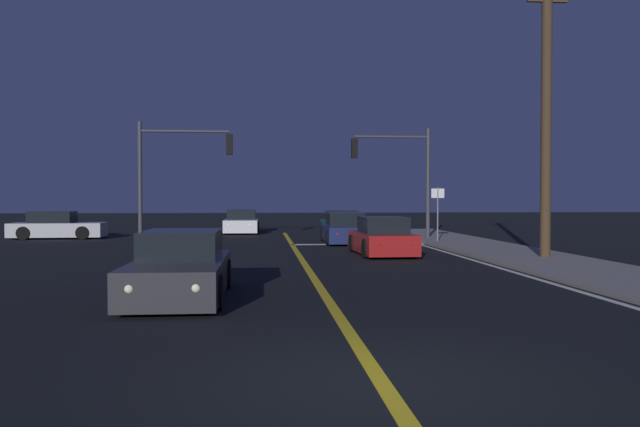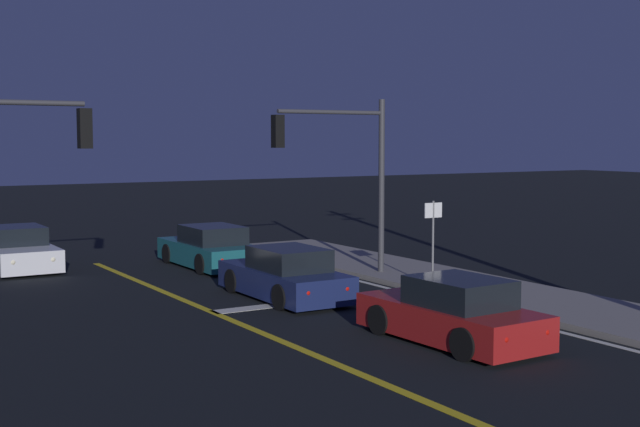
{
  "view_description": "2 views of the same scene",
  "coord_description": "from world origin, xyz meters",
  "views": [
    {
      "loc": [
        -1.29,
        -6.89,
        2.0
      ],
      "look_at": [
        0.93,
        17.79,
        1.4
      ],
      "focal_mm": 36.49,
      "sensor_mm": 36.0,
      "label": 1
    },
    {
      "loc": [
        -8.19,
        2.56,
        4.1
      ],
      "look_at": [
        1.79,
        18.86,
        2.42
      ],
      "focal_mm": 47.78,
      "sensor_mm": 36.0,
      "label": 2
    }
  ],
  "objects": [
    {
      "name": "ground_plane",
      "position": [
        0.0,
        0.0,
        0.0
      ],
      "size": [
        160.0,
        160.0,
        0.0
      ],
      "primitive_type": "plane",
      "color": "black"
    },
    {
      "name": "sidewalk_right",
      "position": [
        7.31,
        11.14,
        0.07
      ],
      "size": [
        3.2,
        40.1,
        0.15
      ],
      "primitive_type": "cube",
      "color": "gray",
      "rests_on": "ground"
    },
    {
      "name": "lane_line_center",
      "position": [
        0.0,
        11.14,
        0.01
      ],
      "size": [
        0.2,
        37.87,
        0.01
      ],
      "primitive_type": "cube",
      "color": "gold",
      "rests_on": "ground"
    },
    {
      "name": "lane_line_edge_right",
      "position": [
        5.46,
        11.14,
        0.01
      ],
      "size": [
        0.16,
        37.87,
        0.01
      ],
      "primitive_type": "cube",
      "color": "silver",
      "rests_on": "ground"
    },
    {
      "name": "stop_bar",
      "position": [
        2.85,
        20.78,
        0.01
      ],
      "size": [
        5.71,
        0.5,
        0.01
      ],
      "primitive_type": "cube",
      "color": "silver",
      "rests_on": "ground"
    },
    {
      "name": "car_mid_block_red",
      "position": [
        2.91,
        15.56,
        0.58
      ],
      "size": [
        1.93,
        4.21,
        1.34
      ],
      "rotation": [
        0.0,
        0.0,
        0.03
      ],
      "color": "maroon",
      "rests_on": "ground"
    },
    {
      "name": "car_side_waiting_silver",
      "position": [
        -11.29,
        25.88,
        0.58
      ],
      "size": [
        4.45,
        1.94,
        1.34
      ],
      "rotation": [
        0.0,
        0.0,
        -1.55
      ],
      "color": "#B2B5BA",
      "rests_on": "ground"
    },
    {
      "name": "car_following_oncoming_teal",
      "position": [
        2.94,
        27.5,
        0.58
      ],
      "size": [
        1.95,
        4.49,
        1.34
      ],
      "rotation": [
        0.0,
        0.0,
        -0.0
      ],
      "color": "#195960",
      "rests_on": "ground"
    },
    {
      "name": "car_distant_tail_navy",
      "position": [
        2.34,
        21.47,
        0.58
      ],
      "size": [
        1.87,
        4.43,
        1.34
      ],
      "rotation": [
        0.0,
        0.0,
        -0.01
      ],
      "color": "navy",
      "rests_on": "ground"
    },
    {
      "name": "car_lead_oncoming_white",
      "position": [
        -2.43,
        30.23,
        0.58
      ],
      "size": [
        1.98,
        4.25,
        1.34
      ],
      "rotation": [
        0.0,
        0.0,
        3.13
      ],
      "color": "silver",
      "rests_on": "ground"
    },
    {
      "name": "car_far_approaching_charcoal",
      "position": [
        -2.9,
        6.23,
        0.58
      ],
      "size": [
        1.85,
        4.67,
        1.34
      ],
      "rotation": [
        0.0,
        0.0,
        3.14
      ],
      "color": "#2D2D33",
      "rests_on": "ground"
    },
    {
      "name": "traffic_signal_near_right",
      "position": [
        5.13,
        23.08,
        3.51
      ],
      "size": [
        3.72,
        0.28,
        5.25
      ],
      "rotation": [
        0.0,
        0.0,
        3.14
      ],
      "color": "#38383D",
      "rests_on": "ground"
    },
    {
      "name": "traffic_signal_far_left",
      "position": [
        -4.99,
        21.68,
        3.54
      ],
      "size": [
        4.05,
        0.28,
        5.28
      ],
      "color": "#38383D",
      "rests_on": "ground"
    },
    {
      "name": "utility_pole_right",
      "position": [
        7.61,
        12.81,
        4.93
      ],
      "size": [
        1.54,
        0.33,
        9.57
      ],
      "color": "#42301E",
      "rests_on": "ground"
    },
    {
      "name": "street_sign_corner",
      "position": [
        6.21,
        20.28,
        1.64
      ],
      "size": [
        0.56,
        0.06,
        2.45
      ],
      "color": "slate",
      "rests_on": "ground"
    }
  ]
}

